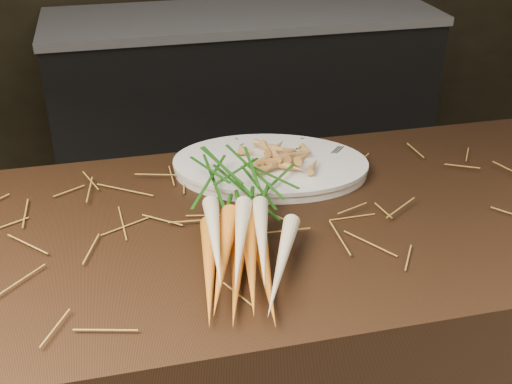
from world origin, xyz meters
TOP-DOWN VIEW (x-y plane):
  - main_counter at (0.00, 0.30)m, footprint 2.40×0.70m
  - back_counter at (0.30, 2.18)m, footprint 1.82×0.62m
  - straw_bedding at (0.00, 0.30)m, footprint 1.40×0.60m
  - root_veg_bunch at (-0.11, 0.27)m, footprint 0.26×0.56m
  - serving_platter at (0.01, 0.50)m, footprint 0.50×0.40m
  - roasted_veg_heap at (0.01, 0.50)m, footprint 0.25×0.21m
  - serving_fork at (0.15, 0.44)m, footprint 0.12×0.13m

SIDE VIEW (x-z plane):
  - back_counter at x=0.30m, z-range 0.00..0.84m
  - main_counter at x=0.00m, z-range 0.00..0.90m
  - straw_bedding at x=0.00m, z-range 0.90..0.92m
  - serving_platter at x=0.01m, z-range 0.90..0.92m
  - serving_fork at x=0.15m, z-range 0.92..0.93m
  - roasted_veg_heap at x=0.01m, z-range 0.92..0.97m
  - root_veg_bunch at x=-0.11m, z-range 0.90..1.00m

